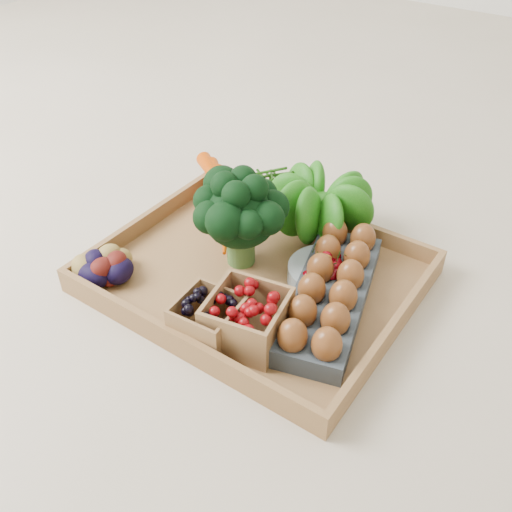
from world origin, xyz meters
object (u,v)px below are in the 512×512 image
Objects in this scene: tray at (256,278)px; cherry_bowl at (325,274)px; egg_carton at (330,297)px; broccoli at (241,232)px.

cherry_bowl reaches higher than tray.
egg_carton reaches higher than cherry_bowl.
egg_carton is at bearing -3.95° from broccoli.
broccoli is at bearing -167.07° from cherry_bowl.
broccoli is at bearing 160.50° from egg_carton.
egg_carton reaches higher than tray.
egg_carton is (0.15, 0.00, 0.03)m from tray.
cherry_bowl is at bearing 111.55° from egg_carton.
cherry_bowl is 0.40× the size of egg_carton.
tray is 0.15m from egg_carton.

